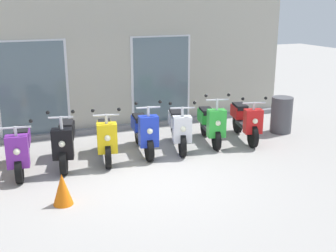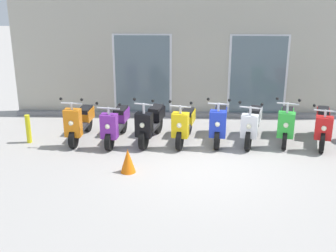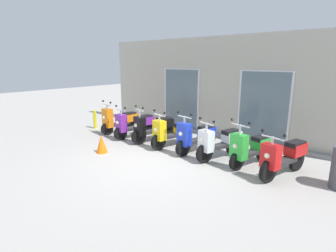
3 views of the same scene
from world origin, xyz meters
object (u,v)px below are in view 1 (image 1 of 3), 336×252
at_px(scooter_yellow, 106,138).
at_px(scooter_blue, 144,131).
at_px(scooter_white, 179,128).
at_px(scooter_green, 211,123).
at_px(scooter_black, 65,141).
at_px(scooter_red, 245,120).
at_px(scooter_purple, 20,148).
at_px(traffic_cone, 62,189).
at_px(trash_bin, 281,115).

height_order(scooter_yellow, scooter_blue, scooter_blue).
relative_size(scooter_white, scooter_green, 1.05).
bearing_deg(scooter_black, scooter_red, -0.71).
relative_size(scooter_blue, scooter_white, 1.02).
distance_m(scooter_purple, scooter_green, 4.12).
xyz_separation_m(scooter_purple, scooter_red, (4.96, -0.00, 0.02)).
bearing_deg(scooter_blue, scooter_black, -178.67).
relative_size(scooter_blue, traffic_cone, 3.02).
distance_m(scooter_purple, trash_bin, 6.11).
height_order(scooter_blue, scooter_red, scooter_blue).
xyz_separation_m(scooter_black, scooter_green, (3.28, 0.07, -0.00)).
bearing_deg(scooter_red, scooter_black, 179.29).
xyz_separation_m(scooter_white, scooter_red, (1.67, -0.05, 0.01)).
distance_m(scooter_blue, traffic_cone, 2.71).
height_order(traffic_cone, trash_bin, trash_bin).
bearing_deg(traffic_cone, scooter_yellow, 55.76).
bearing_deg(traffic_cone, scooter_white, 32.07).
relative_size(scooter_purple, trash_bin, 1.82).
bearing_deg(scooter_blue, scooter_red, -2.08).
bearing_deg(scooter_red, scooter_white, 178.21).
relative_size(scooter_green, trash_bin, 1.67).
distance_m(scooter_yellow, scooter_blue, 0.84).
xyz_separation_m(scooter_red, trash_bin, (1.15, 0.17, -0.04)).
xyz_separation_m(scooter_yellow, scooter_red, (3.30, -0.02, 0.02)).
relative_size(traffic_cone, trash_bin, 0.59).
distance_m(scooter_purple, scooter_black, 0.85).
xyz_separation_m(scooter_green, traffic_cone, (-3.64, -1.83, -0.21)).
relative_size(scooter_green, traffic_cone, 2.84).
relative_size(scooter_yellow, trash_bin, 1.73).
bearing_deg(scooter_yellow, scooter_black, 177.81).
relative_size(scooter_red, traffic_cone, 3.10).
xyz_separation_m(scooter_yellow, trash_bin, (4.45, 0.15, -0.02)).
bearing_deg(scooter_blue, scooter_purple, -178.05).
height_order(scooter_purple, scooter_red, scooter_purple).
xyz_separation_m(scooter_purple, scooter_blue, (2.50, 0.09, 0.02)).
distance_m(scooter_yellow, scooter_white, 1.63).
relative_size(scooter_purple, scooter_black, 1.03).
xyz_separation_m(scooter_green, scooter_red, (0.84, -0.12, 0.01)).
bearing_deg(scooter_purple, scooter_red, -0.05).
bearing_deg(traffic_cone, scooter_blue, 41.70).
xyz_separation_m(scooter_black, traffic_cone, (-0.36, -1.76, -0.21)).
bearing_deg(scooter_red, scooter_purple, 179.95).
distance_m(scooter_black, traffic_cone, 1.81).
bearing_deg(scooter_black, scooter_yellow, -2.19).
bearing_deg(scooter_blue, trash_bin, 1.26).
relative_size(scooter_green, scooter_red, 0.92).
bearing_deg(scooter_purple, scooter_yellow, 0.54).
xyz_separation_m(scooter_blue, scooter_white, (0.79, -0.04, -0.00)).
relative_size(scooter_white, trash_bin, 1.75).
bearing_deg(scooter_yellow, traffic_cone, -124.24).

